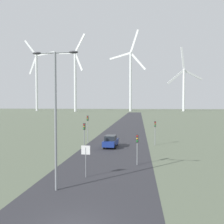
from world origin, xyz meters
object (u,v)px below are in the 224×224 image
(traffic_light_post_mid_right, at_px, (155,128))
(wind_turbine_far_left, at_px, (37,78))
(traffic_light_post_near_left, at_px, (84,131))
(traffic_light_post_near_right, at_px, (137,142))
(streetlamp, at_px, (55,104))
(wind_turbine_center, at_px, (131,76))
(car_approaching, at_px, (111,141))
(wind_turbine_left, at_px, (75,76))
(traffic_light_post_mid_left, at_px, (88,123))
(wind_turbine_right, at_px, (184,85))
(stop_sign_near, at_px, (86,155))

(traffic_light_post_mid_right, distance_m, wind_turbine_far_left, 202.48)
(traffic_light_post_near_left, height_order, traffic_light_post_near_right, traffic_light_post_near_left)
(streetlamp, bearing_deg, traffic_light_post_near_left, 95.16)
(wind_turbine_far_left, bearing_deg, wind_turbine_center, -1.56)
(traffic_light_post_mid_right, bearing_deg, wind_turbine_center, 93.60)
(traffic_light_post_near_right, bearing_deg, traffic_light_post_near_left, 142.51)
(car_approaching, distance_m, wind_turbine_left, 166.98)
(traffic_light_post_mid_left, relative_size, traffic_light_post_mid_right, 1.19)
(streetlamp, relative_size, traffic_light_post_mid_left, 2.29)
(traffic_light_post_mid_left, bearing_deg, car_approaching, -41.57)
(traffic_light_post_mid_right, bearing_deg, wind_turbine_right, 77.57)
(traffic_light_post_mid_left, xyz_separation_m, wind_turbine_center, (0.83, 167.18, 29.70))
(streetlamp, height_order, wind_turbine_center, wind_turbine_center)
(car_approaching, bearing_deg, traffic_light_post_near_left, -130.35)
(wind_turbine_left, bearing_deg, wind_turbine_far_left, 158.07)
(car_approaching, xyz_separation_m, wind_turbine_right, (45.91, 179.82, 23.95))
(stop_sign_near, height_order, car_approaching, stop_sign_near)
(car_approaching, distance_m, wind_turbine_center, 174.25)
(traffic_light_post_mid_left, height_order, car_approaching, traffic_light_post_mid_left)
(stop_sign_near, xyz_separation_m, wind_turbine_far_left, (-96.60, 187.68, 31.01))
(traffic_light_post_mid_left, xyz_separation_m, traffic_light_post_mid_right, (11.43, -1.43, -0.51))
(traffic_light_post_near_left, relative_size, wind_turbine_left, 0.06)
(wind_turbine_left, bearing_deg, traffic_light_post_mid_right, -68.93)
(streetlamp, xyz_separation_m, wind_turbine_far_left, (-95.07, 190.85, 26.44))
(traffic_light_post_near_right, distance_m, car_approaching, 10.31)
(car_approaching, bearing_deg, wind_turbine_center, 91.25)
(wind_turbine_right, bearing_deg, traffic_light_post_near_left, -104.97)
(car_approaching, height_order, wind_turbine_far_left, wind_turbine_far_left)
(traffic_light_post_near_left, distance_m, traffic_light_post_mid_right, 11.88)
(traffic_light_post_near_left, xyz_separation_m, traffic_light_post_mid_right, (10.03, 6.35, -0.09))
(traffic_light_post_near_right, bearing_deg, wind_turbine_center, 92.49)
(traffic_light_post_mid_left, distance_m, car_approaching, 6.57)
(stop_sign_near, distance_m, wind_turbine_left, 179.71)
(traffic_light_post_near_right, height_order, wind_turbine_left, wind_turbine_left)
(streetlamp, height_order, traffic_light_post_near_left, streetlamp)
(stop_sign_near, xyz_separation_m, traffic_light_post_mid_right, (7.30, 16.53, 0.82))
(traffic_light_post_near_left, distance_m, wind_turbine_center, 177.53)
(traffic_light_post_near_left, distance_m, traffic_light_post_mid_left, 7.92)
(streetlamp, relative_size, wind_turbine_right, 0.17)
(stop_sign_near, xyz_separation_m, traffic_light_post_near_right, (4.55, 4.59, 0.44))
(traffic_light_post_mid_left, relative_size, wind_turbine_left, 0.07)
(traffic_light_post_near_right, height_order, car_approaching, traffic_light_post_near_right)
(wind_turbine_center, bearing_deg, stop_sign_near, -88.98)
(traffic_light_post_mid_left, bearing_deg, wind_turbine_left, 107.41)
(stop_sign_near, relative_size, wind_turbine_center, 0.04)
(stop_sign_near, bearing_deg, car_approaching, 88.20)
(traffic_light_post_mid_left, relative_size, wind_turbine_center, 0.06)
(traffic_light_post_near_left, bearing_deg, wind_turbine_left, 107.06)
(traffic_light_post_near_right, xyz_separation_m, car_approaching, (-4.12, 9.32, -1.54))
(traffic_light_post_near_left, height_order, car_approaching, traffic_light_post_near_left)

